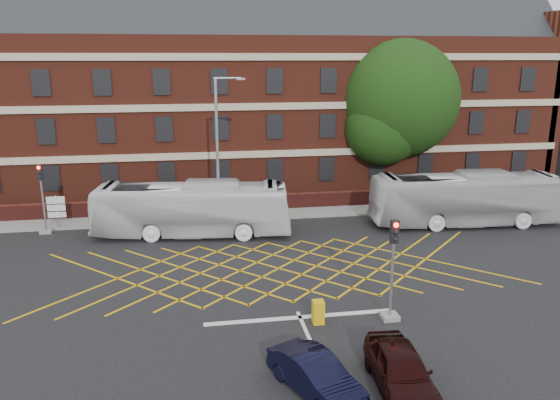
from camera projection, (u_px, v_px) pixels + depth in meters
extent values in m
plane|color=black|center=(285.00, 284.00, 26.09)|extent=(120.00, 120.00, 0.00)
cube|color=#5F2418|center=(240.00, 112.00, 45.53)|extent=(50.00, 12.00, 12.00)
cube|color=black|center=(239.00, 37.00, 43.99)|extent=(51.00, 10.61, 10.61)
cube|color=#B7A88C|center=(248.00, 107.00, 39.47)|extent=(50.00, 0.18, 0.50)
cube|color=black|center=(248.00, 127.00, 39.88)|extent=(1.20, 0.14, 1.80)
cylinder|color=#B7A88C|center=(450.00, 2.00, 46.08)|extent=(3.60, 3.60, 6.00)
cube|color=#511A15|center=(253.00, 203.00, 38.34)|extent=(56.00, 0.50, 1.10)
cube|color=slate|center=(255.00, 214.00, 37.51)|extent=(60.00, 3.00, 0.12)
cube|color=#CC990C|center=(279.00, 268.00, 27.99)|extent=(8.22, 8.22, 0.02)
cube|color=silver|center=(300.00, 317.00, 22.75)|extent=(8.00, 0.30, 0.02)
imported|color=silver|center=(192.00, 209.00, 32.81)|extent=(12.07, 4.29, 3.29)
imported|color=#B9B9BD|center=(466.00, 199.00, 34.90)|extent=(12.43, 3.77, 3.41)
imported|color=black|center=(316.00, 375.00, 17.52)|extent=(2.83, 4.09, 1.28)
imported|color=black|center=(401.00, 370.00, 17.64)|extent=(2.02, 4.38, 1.45)
cylinder|color=black|center=(396.00, 158.00, 42.97)|extent=(0.90, 0.90, 5.56)
sphere|color=black|center=(399.00, 99.00, 41.79)|extent=(9.06, 9.06, 9.06)
sphere|color=black|center=(383.00, 127.00, 41.31)|extent=(5.89, 5.89, 5.89)
sphere|color=black|center=(413.00, 118.00, 43.21)|extent=(5.43, 5.43, 5.43)
cube|color=slate|center=(390.00, 316.00, 22.62)|extent=(0.70, 0.70, 0.20)
cylinder|color=gray|center=(392.00, 280.00, 22.20)|extent=(0.12, 0.12, 3.50)
cube|color=black|center=(394.00, 232.00, 21.67)|extent=(0.30, 0.25, 0.95)
sphere|color=#FF0C05|center=(396.00, 225.00, 21.46)|extent=(0.20, 0.20, 0.20)
cube|color=slate|center=(47.00, 231.00, 33.62)|extent=(0.70, 0.70, 0.20)
cylinder|color=gray|center=(44.00, 205.00, 33.20)|extent=(0.12, 0.12, 3.50)
cube|color=black|center=(40.00, 172.00, 32.67)|extent=(0.30, 0.25, 0.95)
sphere|color=#FF0C05|center=(39.00, 168.00, 32.46)|extent=(0.20, 0.20, 0.20)
cube|color=slate|center=(220.00, 227.00, 34.34)|extent=(1.00, 1.00, 0.20)
cylinder|color=gray|center=(218.00, 156.00, 33.17)|extent=(0.18, 0.18, 9.30)
cylinder|color=gray|center=(227.00, 78.00, 32.09)|extent=(1.60, 0.12, 0.12)
cube|color=gray|center=(241.00, 79.00, 32.23)|extent=(0.50, 0.20, 0.12)
cylinder|color=gray|center=(57.00, 212.00, 34.11)|extent=(0.10, 0.10, 2.20)
cube|color=silver|center=(55.00, 200.00, 33.83)|extent=(1.10, 0.06, 0.45)
cube|color=silver|center=(56.00, 208.00, 33.96)|extent=(1.10, 0.06, 0.40)
cube|color=silver|center=(57.00, 215.00, 34.08)|extent=(1.10, 0.06, 0.35)
cube|color=gold|center=(318.00, 312.00, 22.16)|extent=(0.45, 0.45, 0.98)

